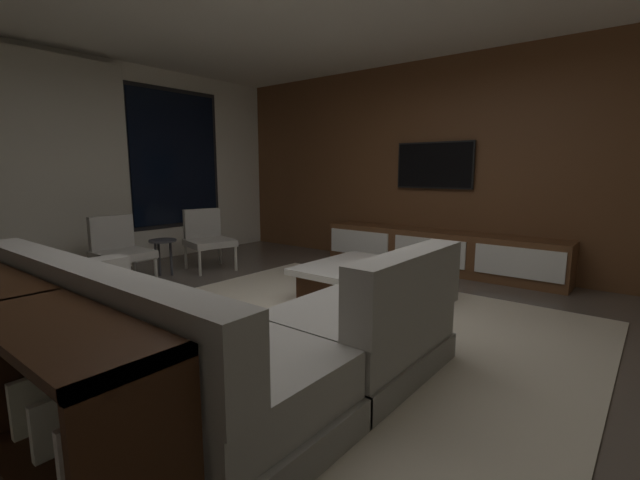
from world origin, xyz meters
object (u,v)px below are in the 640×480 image
object	(u,v)px
sectional_couch	(209,339)
accent_chair_by_curtain	(119,247)
console_table_behind_couch	(22,367)
accent_chair_near_window	(207,236)
mounted_tv	(434,165)
media_console	(439,252)
coffee_table	(368,283)
side_stool	(162,246)
book_stack_on_coffee_table	(384,261)

from	to	relation	value
sectional_couch	accent_chair_by_curtain	world-z (taller)	sectional_couch
sectional_couch	console_table_behind_couch	distance (m)	0.93
accent_chair_by_curtain	accent_chair_near_window	bearing A→B (deg)	-5.08
console_table_behind_couch	mounted_tv	bearing A→B (deg)	2.39
media_console	accent_chair_by_curtain	bearing A→B (deg)	138.50
coffee_table	mounted_tv	distance (m)	2.20
media_console	mounted_tv	bearing A→B (deg)	47.52
accent_chair_by_curtain	side_stool	size ratio (longest dim) A/B	1.70
sectional_couch	accent_chair_by_curtain	size ratio (longest dim) A/B	3.21
coffee_table	media_console	xyz separation A→B (m)	(1.68, -0.01, 0.06)
sectional_couch	console_table_behind_couch	xyz separation A→B (m)	(-0.91, 0.13, 0.13)
side_stool	mounted_tv	bearing A→B (deg)	-42.17
accent_chair_near_window	accent_chair_by_curtain	xyz separation A→B (m)	(-1.12, 0.10, 0.00)
sectional_couch	accent_chair_by_curtain	distance (m)	2.80
book_stack_on_coffee_table	side_stool	world-z (taller)	side_stool
coffee_table	accent_chair_by_curtain	world-z (taller)	accent_chair_by_curtain
accent_chair_near_window	side_stool	xyz separation A→B (m)	(-0.61, 0.06, -0.06)
sectional_couch	book_stack_on_coffee_table	size ratio (longest dim) A/B	8.59
accent_chair_near_window	console_table_behind_couch	distance (m)	3.75
console_table_behind_couch	accent_chair_by_curtain	bearing A→B (deg)	56.12
accent_chair_near_window	media_console	world-z (taller)	accent_chair_near_window
sectional_couch	mounted_tv	distance (m)	4.02
book_stack_on_coffee_table	accent_chair_by_curtain	bearing A→B (deg)	116.10
console_table_behind_couch	book_stack_on_coffee_table	bearing A→B (deg)	-1.99
side_stool	media_console	distance (m)	3.45
sectional_couch	media_console	world-z (taller)	sectional_couch
side_stool	mounted_tv	world-z (taller)	mounted_tv
book_stack_on_coffee_table	side_stool	size ratio (longest dim) A/B	0.63
coffee_table	media_console	bearing A→B (deg)	-0.39
media_console	accent_chair_near_window	bearing A→B (deg)	125.67
accent_chair_by_curtain	console_table_behind_couch	distance (m)	3.07
mounted_tv	accent_chair_by_curtain	bearing A→B (deg)	142.48
sectional_couch	console_table_behind_couch	world-z (taller)	sectional_couch
accent_chair_near_window	book_stack_on_coffee_table	bearing A→B (deg)	-86.02
sectional_couch	side_stool	world-z (taller)	sectional_couch
accent_chair_by_curtain	mounted_tv	distance (m)	3.97
sectional_couch	accent_chair_near_window	bearing A→B (deg)	53.30
accent_chair_near_window	media_console	size ratio (longest dim) A/B	0.25
sectional_couch	media_console	distance (m)	3.69
coffee_table	book_stack_on_coffee_table	distance (m)	0.27
media_console	console_table_behind_couch	size ratio (longest dim) A/B	1.48
book_stack_on_coffee_table	accent_chair_by_curtain	distance (m)	2.96
coffee_table	media_console	distance (m)	1.68
book_stack_on_coffee_table	accent_chair_near_window	bearing A→B (deg)	93.98
mounted_tv	console_table_behind_couch	bearing A→B (deg)	-177.61
sectional_couch	coffee_table	xyz separation A→B (m)	(2.00, 0.14, -0.10)
side_stool	media_console	xyz separation A→B (m)	(2.37, -2.51, -0.12)
accent_chair_by_curtain	console_table_behind_couch	xyz separation A→B (m)	(-1.71, -2.55, -0.01)
book_stack_on_coffee_table	mounted_tv	world-z (taller)	mounted_tv
sectional_couch	accent_chair_near_window	size ratio (longest dim) A/B	3.21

